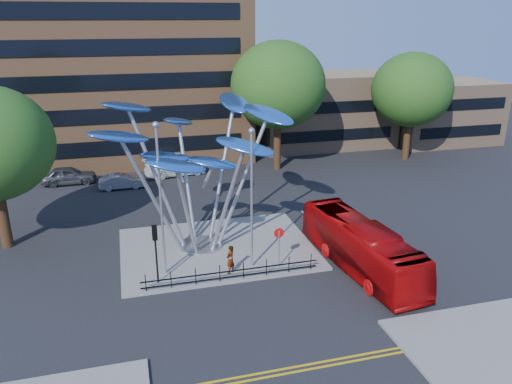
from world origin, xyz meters
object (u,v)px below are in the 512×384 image
object	(u,v)px
tree_right	(278,85)
traffic_light_island	(155,242)
leaf_sculpture	(195,143)
parked_car_left	(69,175)
no_entry_sign_island	(279,241)
pedestrian	(230,260)
parked_car_right	(175,166)
street_lamp_right	(252,187)
street_lamp_left	(160,187)
red_bus	(361,246)
parked_car_mid	(122,181)
tree_far	(412,90)

from	to	relation	value
tree_right	traffic_light_island	bearing A→B (deg)	-123.69
leaf_sculpture	parked_car_left	world-z (taller)	leaf_sculpture
leaf_sculpture	no_entry_sign_island	world-z (taller)	leaf_sculpture
pedestrian	parked_car_left	world-z (taller)	pedestrian
pedestrian	parked_car_right	world-z (taller)	pedestrian
traffic_light_island	parked_car_left	distance (m)	20.89
tree_right	street_lamp_right	bearing A→B (deg)	-111.54
street_lamp_left	street_lamp_right	size ratio (longest dim) A/B	1.06
red_bus	parked_car_mid	bearing A→B (deg)	119.80
tree_right	traffic_light_island	world-z (taller)	tree_right
leaf_sculpture	no_entry_sign_island	size ratio (longest dim) A/B	5.19
red_bus	parked_car_mid	world-z (taller)	red_bus
tree_far	no_entry_sign_island	world-z (taller)	tree_far
traffic_light_island	no_entry_sign_island	world-z (taller)	traffic_light_island
street_lamp_left	traffic_light_island	world-z (taller)	street_lamp_left
tree_far	red_bus	bearing A→B (deg)	-126.67
parked_car_mid	traffic_light_island	bearing A→B (deg)	-175.87
parked_car_right	parked_car_left	bearing A→B (deg)	81.67
red_bus	pedestrian	size ratio (longest dim) A/B	6.11
tree_right	no_entry_sign_island	bearing A→B (deg)	-107.12
tree_right	red_bus	bearing A→B (deg)	-93.87
parked_car_left	no_entry_sign_island	bearing A→B (deg)	-145.91
tree_far	red_bus	distance (m)	26.40
pedestrian	parked_car_mid	bearing A→B (deg)	-112.47
parked_car_right	parked_car_mid	bearing A→B (deg)	109.15
street_lamp_right	pedestrian	bearing A→B (deg)	-160.31
no_entry_sign_island	traffic_light_island	bearing A→B (deg)	-179.87
no_entry_sign_island	tree_right	bearing A→B (deg)	72.88
leaf_sculpture	parked_car_left	bearing A→B (deg)	120.06
tree_far	parked_car_right	bearing A→B (deg)	178.44
leaf_sculpture	street_lamp_left	bearing A→B (deg)	-127.40
traffic_light_island	parked_car_right	distance (m)	20.49
tree_right	street_lamp_left	xyz separation A→B (m)	(-12.50, -18.50, -2.68)
traffic_light_island	parked_car_left	world-z (taller)	traffic_light_island
tree_far	no_entry_sign_island	bearing A→B (deg)	-135.75
tree_right	red_bus	distance (m)	21.75
no_entry_sign_island	tree_far	bearing A→B (deg)	44.25
leaf_sculpture	street_lamp_right	distance (m)	4.83
street_lamp_left	parked_car_left	world-z (taller)	street_lamp_left
leaf_sculpture	parked_car_left	size ratio (longest dim) A/B	2.74
tree_right	pedestrian	distance (m)	22.56
pedestrian	tree_far	bearing A→B (deg)	179.66
parked_car_left	parked_car_right	xyz separation A→B (m)	(9.40, 0.27, 0.04)
tree_far	pedestrian	bearing A→B (deg)	-139.58
red_bus	pedestrian	world-z (taller)	red_bus
traffic_light_island	parked_car_mid	bearing A→B (deg)	95.42
red_bus	parked_car_right	bearing A→B (deg)	105.70
street_lamp_left	red_bus	xyz separation A→B (m)	(11.10, -2.18, -3.91)
tree_right	leaf_sculpture	size ratio (longest dim) A/B	0.95
no_entry_sign_island	parked_car_left	xyz separation A→B (m)	(-13.15, 19.86, -1.02)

